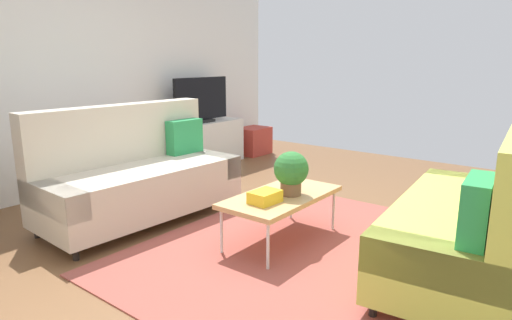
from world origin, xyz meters
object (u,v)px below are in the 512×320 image
at_px(couch_green, 473,219).
at_px(bottle_0, 190,119).
at_px(coffee_table, 281,198).
at_px(tv_console, 201,144).
at_px(potted_plant, 291,171).
at_px(vase_1, 177,121).
at_px(tv, 201,101).
at_px(table_book_0, 265,201).
at_px(vase_0, 167,121).
at_px(bottle_1, 196,118).
at_px(storage_trunk, 253,141).
at_px(couch_beige, 138,175).

bearing_deg(couch_green, bottle_0, 69.83).
distance_m(coffee_table, tv_console, 2.96).
bearing_deg(potted_plant, vase_1, 66.94).
relative_size(tv, table_book_0, 4.17).
height_order(couch_green, bottle_0, couch_green).
height_order(couch_green, coffee_table, couch_green).
height_order(vase_0, bottle_0, vase_0).
xyz_separation_m(vase_0, bottle_1, (0.44, -0.09, 0.00)).
bearing_deg(bottle_0, potted_plant, -116.59).
height_order(storage_trunk, bottle_1, bottle_1).
distance_m(table_book_0, vase_0, 2.88).
xyz_separation_m(coffee_table, vase_0, (0.99, 2.56, 0.33)).
bearing_deg(potted_plant, couch_green, -79.63).
distance_m(coffee_table, potted_plant, 0.24).
xyz_separation_m(storage_trunk, bottle_1, (-1.24, 0.06, 0.50)).
relative_size(couch_green, storage_trunk, 3.79).
distance_m(tv, storage_trunk, 1.32).
height_order(tv, bottle_1, tv).
distance_m(coffee_table, bottle_1, 2.87).
bearing_deg(bottle_1, table_book_0, -124.09).
bearing_deg(storage_trunk, tv, 175.84).
height_order(tv, vase_0, tv).
relative_size(couch_green, vase_1, 15.49).
bearing_deg(bottle_1, tv, 8.13).
distance_m(tv, bottle_0, 0.35).
height_order(tv_console, table_book_0, tv_console).
bearing_deg(vase_0, couch_beige, -140.24).
bearing_deg(tv, storage_trunk, -4.16).
height_order(couch_green, potted_plant, couch_green).
xyz_separation_m(couch_green, coffee_table, (-0.29, 1.42, -0.05)).
distance_m(couch_beige, vase_1, 1.94).
height_order(tv, table_book_0, tv).
bearing_deg(coffee_table, couch_beige, 105.12).
bearing_deg(potted_plant, coffee_table, 125.51).
distance_m(coffee_table, vase_1, 2.83).
height_order(couch_beige, vase_0, couch_beige).
relative_size(tv, storage_trunk, 1.92).
xyz_separation_m(storage_trunk, table_book_0, (-2.92, -2.43, 0.21)).
height_order(storage_trunk, potted_plant, potted_plant).
relative_size(potted_plant, bottle_0, 2.61).
distance_m(storage_trunk, potted_plant, 3.62).
height_order(potted_plant, vase_1, potted_plant).
height_order(storage_trunk, bottle_0, bottle_0).
relative_size(storage_trunk, bottle_1, 3.11).
relative_size(vase_0, vase_1, 1.28).
xyz_separation_m(tv, vase_1, (-0.40, 0.07, -0.25)).
bearing_deg(storage_trunk, tv_console, 174.81).
relative_size(coffee_table, storage_trunk, 2.12).
distance_m(vase_0, bottle_1, 0.45).
bearing_deg(couch_green, tv_console, 66.57).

